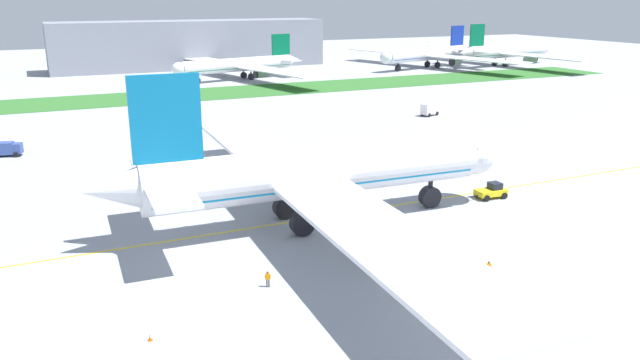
{
  "coord_description": "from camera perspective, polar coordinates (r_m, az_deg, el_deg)",
  "views": [
    {
      "loc": [
        -28.96,
        -67.36,
        26.89
      ],
      "look_at": [
        3.33,
        2.51,
        4.15
      ],
      "focal_mm": 34.95,
      "sensor_mm": 36.0,
      "label": 1
    }
  ],
  "objects": [
    {
      "name": "pushback_tug",
      "position": [
        89.47,
        15.44,
        -0.98
      ],
      "size": [
        6.06,
        2.68,
        2.15
      ],
      "color": "yellow",
      "rests_on": "ground"
    },
    {
      "name": "parked_airliner_far_right",
      "position": [
        250.13,
        9.91,
        11.28
      ],
      "size": [
        50.51,
        82.34,
        15.63
      ],
      "color": "white",
      "rests_on": "ground"
    },
    {
      "name": "ground_crew_wingwalker_port",
      "position": [
        64.9,
        15.19,
        -7.7
      ],
      "size": [
        0.56,
        0.27,
        1.59
      ],
      "color": "black",
      "rests_on": "ground"
    },
    {
      "name": "service_truck_baggage_loader",
      "position": [
        148.71,
        9.99,
        6.41
      ],
      "size": [
        4.96,
        3.47,
        2.91
      ],
      "color": "white",
      "rests_on": "ground"
    },
    {
      "name": "traffic_cone_near_nose",
      "position": [
        53.96,
        -15.29,
        -13.73
      ],
      "size": [
        0.36,
        0.36,
        0.58
      ],
      "color": "#F2590C",
      "rests_on": "ground"
    },
    {
      "name": "ground_crew_wingwalker_starboard",
      "position": [
        74.56,
        2.05,
        -3.91
      ],
      "size": [
        0.43,
        0.47,
        1.57
      ],
      "color": "black",
      "rests_on": "ground"
    },
    {
      "name": "terminal_building",
      "position": [
        252.45,
        -11.74,
        12.07
      ],
      "size": [
        104.07,
        20.0,
        18.0
      ],
      "primitive_type": "cube",
      "color": "gray",
      "rests_on": "ground"
    },
    {
      "name": "service_truck_catering_van",
      "position": [
        115.48,
        -13.58,
        3.29
      ],
      "size": [
        5.84,
        4.02,
        2.73
      ],
      "color": "#33478C",
      "rests_on": "ground"
    },
    {
      "name": "grass_median_strip",
      "position": [
        179.88,
        -15.39,
        7.3
      ],
      "size": [
        320.0,
        24.0,
        0.1
      ],
      "primitive_type": "cube",
      "color": "#2D6628",
      "rests_on": "ground"
    },
    {
      "name": "service_truck_fuel_bowser",
      "position": [
        121.82,
        -26.9,
        2.59
      ],
      "size": [
        5.88,
        3.49,
        2.51
      ],
      "color": "#33478C",
      "rests_on": "ground"
    },
    {
      "name": "parked_airliner_far_outer",
      "position": [
        265.34,
        16.6,
        11.21
      ],
      "size": [
        49.8,
        79.17,
        16.74
      ],
      "color": "white",
      "rests_on": "ground"
    },
    {
      "name": "parked_airliner_far_centre",
      "position": [
        213.01,
        -7.27,
        10.41
      ],
      "size": [
        48.08,
        78.37,
        14.46
      ],
      "color": "white",
      "rests_on": "ground"
    },
    {
      "name": "ground_plane",
      "position": [
        78.1,
        -1.45,
        -3.68
      ],
      "size": [
        600.0,
        600.0,
        0.0
      ],
      "primitive_type": "plane",
      "color": "#9399A0",
      "rests_on": "ground"
    },
    {
      "name": "airliner_foreground",
      "position": [
        74.9,
        -0.62,
        0.65
      ],
      "size": [
        52.45,
        81.88,
        19.1
      ],
      "color": "white",
      "rests_on": "ground"
    },
    {
      "name": "ground_crew_marshaller_front",
      "position": [
        60.62,
        -4.8,
        -8.89
      ],
      "size": [
        0.54,
        0.38,
        1.63
      ],
      "color": "black",
      "rests_on": "ground"
    },
    {
      "name": "apron_taxi_line",
      "position": [
        78.15,
        -1.47,
        -3.67
      ],
      "size": [
        280.0,
        0.36,
        0.01
      ],
      "primitive_type": "cube",
      "color": "yellow",
      "rests_on": "ground"
    }
  ]
}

